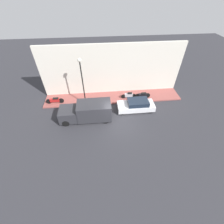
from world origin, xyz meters
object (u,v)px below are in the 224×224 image
object	(u,v)px
motorcycle_black	(143,95)
streetlamp	(82,75)
delivery_van	(87,111)
scooter_silver	(129,95)
motorcycle_red	(55,100)
parked_car	(136,105)

from	to	relation	value
motorcycle_black	streetlamp	world-z (taller)	streetlamp
delivery_van	scooter_silver	size ratio (longest dim) A/B	2.93
motorcycle_black	scooter_silver	world-z (taller)	motorcycle_black
delivery_van	motorcycle_black	world-z (taller)	delivery_van
streetlamp	delivery_van	bearing A→B (deg)	-174.32
delivery_van	scooter_silver	bearing A→B (deg)	-58.78
motorcycle_red	delivery_van	bearing A→B (deg)	-126.79
motorcycle_red	scooter_silver	size ratio (longest dim) A/B	1.14
parked_car	motorcycle_red	world-z (taller)	parked_car
streetlamp	scooter_silver	bearing A→B (deg)	-83.44
scooter_silver	streetlamp	bearing A→B (deg)	96.56
parked_car	motorcycle_black	xyz separation A→B (m)	(1.86, -1.20, -0.06)
delivery_van	streetlamp	distance (m)	3.77
motorcycle_red	parked_car	bearing A→B (deg)	-101.59
motorcycle_red	scooter_silver	distance (m)	8.74
delivery_van	motorcycle_red	distance (m)	4.75
motorcycle_black	motorcycle_red	size ratio (longest dim) A/B	0.92
motorcycle_black	streetlamp	distance (m)	7.65
delivery_van	motorcycle_red	xyz separation A→B (m)	(2.83, 3.79, -0.46)
motorcycle_red	scooter_silver	xyz separation A→B (m)	(0.17, -8.74, -0.01)
parked_car	streetlamp	bearing A→B (deg)	75.51
motorcycle_red	streetlamp	xyz separation A→B (m)	(-0.42, -3.55, 3.36)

